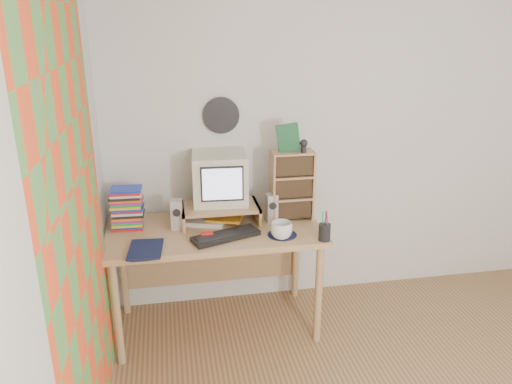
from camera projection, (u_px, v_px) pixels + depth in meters
name	position (u px, v px, depth m)	size (l,w,h in m)	color
back_wall	(348.00, 135.00, 3.64)	(3.50, 3.50, 0.00)	silver
left_wall	(44.00, 269.00, 1.72)	(3.50, 3.50, 0.00)	silver
curtain	(80.00, 237.00, 2.20)	(2.20, 2.20, 0.00)	#F24C22
wall_disc	(221.00, 116.00, 3.40)	(0.25, 0.25, 0.02)	black
desk	(214.00, 243.00, 3.39)	(1.40, 0.70, 0.75)	tan
monitor_riser	(220.00, 209.00, 3.36)	(0.52, 0.30, 0.12)	tan
crt_monitor	(220.00, 179.00, 3.34)	(0.36, 0.36, 0.34)	beige
speaker_left	(177.00, 215.00, 3.25)	(0.07, 0.07, 0.20)	#BABABF
speaker_right	(271.00, 208.00, 3.36)	(0.07, 0.07, 0.20)	#BABABF
keyboard	(226.00, 236.00, 3.14)	(0.43, 0.14, 0.03)	black
dvd_stack	(128.00, 208.00, 3.25)	(0.19, 0.14, 0.28)	brown
cd_rack	(292.00, 185.00, 3.38)	(0.29, 0.15, 0.48)	tan
mug	(281.00, 230.00, 3.12)	(0.14, 0.14, 0.11)	white
diary	(129.00, 248.00, 2.95)	(0.24, 0.18, 0.05)	#10193B
mousepad	(282.00, 235.00, 3.19)	(0.19, 0.19, 0.00)	#101735
pen_cup	(325.00, 229.00, 3.09)	(0.07, 0.07, 0.15)	black
papers	(213.00, 219.00, 3.38)	(0.27, 0.20, 0.04)	silver
red_box	(207.00, 236.00, 3.13)	(0.07, 0.05, 0.04)	red
game_box	(288.00, 138.00, 3.26)	(0.14, 0.03, 0.18)	#17502B
webcam	(304.00, 146.00, 3.26)	(0.05, 0.05, 0.09)	black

